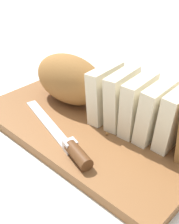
# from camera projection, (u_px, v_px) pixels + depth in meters

# --- Properties ---
(ground_plane) EXTENTS (3.00, 3.00, 0.00)m
(ground_plane) POSITION_uv_depth(u_px,v_px,m) (89.00, 132.00, 0.61)
(ground_plane) COLOR silver
(cutting_board) EXTENTS (0.48, 0.27, 0.02)m
(cutting_board) POSITION_uv_depth(u_px,v_px,m) (89.00, 129.00, 0.61)
(cutting_board) COLOR brown
(cutting_board) RESTS_ON ground_plane
(bread_loaf) EXTENTS (0.40, 0.14, 0.11)m
(bread_loaf) POSITION_uv_depth(u_px,v_px,m) (104.00, 92.00, 0.60)
(bread_loaf) COLOR #996633
(bread_loaf) RESTS_ON cutting_board
(bread_knife) EXTENTS (0.25, 0.08, 0.02)m
(bread_knife) POSITION_uv_depth(u_px,v_px,m) (70.00, 146.00, 0.53)
(bread_knife) COLOR silver
(bread_knife) RESTS_ON cutting_board
(crumb_near_knife) EXTENTS (0.01, 0.01, 0.01)m
(crumb_near_knife) POSITION_uv_depth(u_px,v_px,m) (108.00, 133.00, 0.57)
(crumb_near_knife) COLOR #996633
(crumb_near_knife) RESTS_ON cutting_board
(crumb_near_loaf) EXTENTS (0.00, 0.00, 0.00)m
(crumb_near_loaf) POSITION_uv_depth(u_px,v_px,m) (111.00, 127.00, 0.59)
(crumb_near_loaf) COLOR #996633
(crumb_near_loaf) RESTS_ON cutting_board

